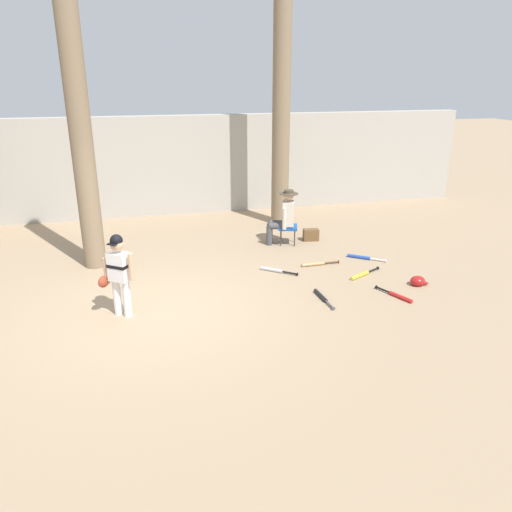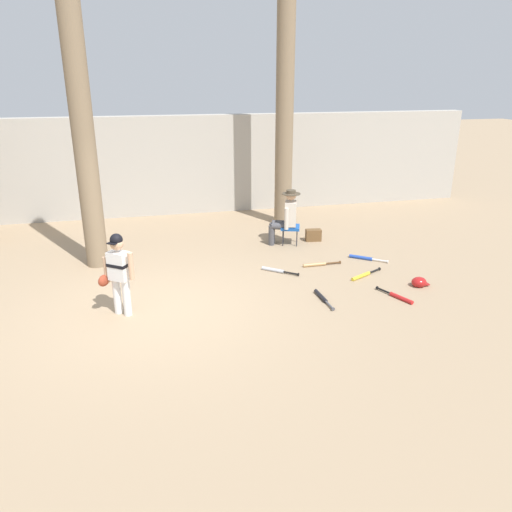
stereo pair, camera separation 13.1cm
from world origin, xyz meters
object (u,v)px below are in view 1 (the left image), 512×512
at_px(handbag_beside_stool, 311,235).
at_px(bat_black_composite, 322,297).
at_px(young_ballplayer, 118,270).
at_px(bat_blue_youth, 362,257).
at_px(bat_yellow_trainer, 362,275).
at_px(bat_red_barrel, 398,296).
at_px(tree_near_player, 81,137).
at_px(bat_aluminum_silver, 275,270).
at_px(seated_spectator, 284,215).
at_px(bat_wood_tan, 316,264).
at_px(batting_helmet_red, 418,281).
at_px(folding_stool, 288,228).
at_px(tree_behind_spectator, 281,114).

bearing_deg(handbag_beside_stool, bat_black_composite, -106.87).
xyz_separation_m(young_ballplayer, bat_blue_youth, (4.69, 1.37, -0.71)).
distance_m(bat_yellow_trainer, bat_red_barrel, 1.02).
bearing_deg(bat_black_composite, bat_yellow_trainer, 34.37).
height_order(tree_near_player, bat_aluminum_silver, tree_near_player).
relative_size(seated_spectator, bat_blue_youth, 1.87).
distance_m(bat_wood_tan, bat_black_composite, 1.53).
height_order(bat_aluminum_silver, batting_helmet_red, batting_helmet_red).
distance_m(bat_yellow_trainer, batting_helmet_red, 0.99).
bearing_deg(bat_yellow_trainer, folding_stool, 109.37).
height_order(young_ballplayer, seated_spectator, young_ballplayer).
distance_m(tree_near_player, bat_wood_tan, 4.92).
height_order(bat_yellow_trainer, bat_red_barrel, same).
height_order(handbag_beside_stool, bat_aluminum_silver, handbag_beside_stool).
bearing_deg(young_ballplayer, bat_aluminum_silver, 22.07).
relative_size(bat_yellow_trainer, bat_blue_youth, 1.17).
distance_m(young_ballplayer, batting_helmet_red, 5.10).
xyz_separation_m(folding_stool, bat_black_composite, (-0.32, -2.86, -0.33)).
distance_m(handbag_beside_stool, bat_black_composite, 3.09).
bearing_deg(tree_near_player, bat_wood_tan, -14.45).
relative_size(young_ballplayer, bat_wood_tan, 1.69).
bearing_deg(seated_spectator, handbag_beside_stool, 5.48).
bearing_deg(bat_red_barrel, handbag_beside_stool, 96.04).
bearing_deg(seated_spectator, bat_aluminum_silver, -112.72).
xyz_separation_m(seated_spectator, handbag_beside_stool, (0.67, 0.06, -0.51)).
relative_size(folding_stool, batting_helmet_red, 1.62).
bearing_deg(handbag_beside_stool, tree_behind_spectator, 99.81).
bearing_deg(folding_stool, bat_black_composite, -96.45).
bearing_deg(tree_near_player, seated_spectator, 5.33).
height_order(tree_behind_spectator, bat_wood_tan, tree_behind_spectator).
bearing_deg(folding_stool, tree_near_player, -175.24).
xyz_separation_m(folding_stool, bat_aluminum_silver, (-0.74, -1.52, -0.33)).
bearing_deg(handbag_beside_stool, folding_stool, -170.56).
height_order(tree_near_player, seated_spectator, tree_near_player).
height_order(seated_spectator, bat_wood_tan, seated_spectator).
distance_m(seated_spectator, bat_red_barrel, 3.38).
bearing_deg(bat_yellow_trainer, seated_spectator, 111.29).
bearing_deg(young_ballplayer, handbag_beside_stool, 33.78).
bearing_deg(handbag_beside_stool, tree_near_player, -174.65).
bearing_deg(bat_yellow_trainer, bat_blue_youth, 64.27).
relative_size(folding_stool, bat_black_composite, 0.68).
relative_size(tree_near_player, young_ballplayer, 4.24).
relative_size(bat_aluminum_silver, bat_yellow_trainer, 0.82).
relative_size(seated_spectator, bat_black_composite, 1.62).
bearing_deg(bat_wood_tan, bat_red_barrel, -65.60).
bearing_deg(tree_near_player, folding_stool, 4.76).
relative_size(seated_spectator, bat_aluminum_silver, 1.97).
bearing_deg(batting_helmet_red, bat_black_composite, -176.55).
xyz_separation_m(bat_aluminum_silver, bat_yellow_trainer, (1.49, -0.61, 0.00)).
xyz_separation_m(young_ballplayer, bat_wood_tan, (3.66, 1.25, -0.71)).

